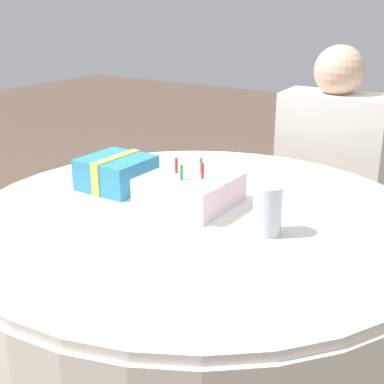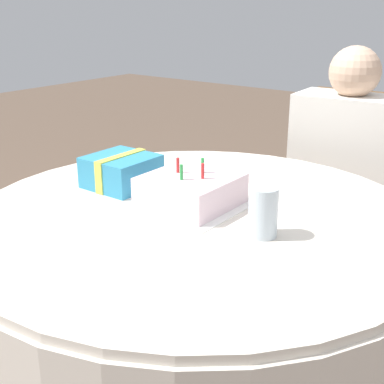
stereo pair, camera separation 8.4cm
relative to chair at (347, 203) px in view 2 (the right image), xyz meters
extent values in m
cylinder|color=silver|center=(-0.04, -0.93, 0.24)|extent=(1.14, 1.14, 0.02)
cylinder|color=silver|center=(-0.04, -0.93, 0.17)|extent=(1.16, 1.16, 0.13)
cylinder|color=brown|center=(-0.35, -1.25, -0.13)|extent=(0.05, 0.05, 0.73)
cylinder|color=brown|center=(-0.35, -0.62, -0.13)|extent=(0.05, 0.05, 0.73)
cylinder|color=brown|center=(0.28, -0.62, -0.13)|extent=(0.05, 0.05, 0.73)
cube|color=brown|center=(0.01, -0.08, -0.06)|extent=(0.49, 0.49, 0.04)
cube|color=brown|center=(-0.01, 0.14, 0.19)|extent=(0.41, 0.06, 0.46)
cylinder|color=brown|center=(-0.18, -0.30, -0.29)|extent=(0.04, 0.04, 0.42)
cylinder|color=brown|center=(0.22, -0.26, -0.29)|extent=(0.04, 0.04, 0.42)
cylinder|color=brown|center=(-0.21, 0.11, -0.29)|extent=(0.04, 0.04, 0.42)
cylinder|color=#DBB293|center=(-0.08, -0.24, -0.27)|extent=(0.09, 0.09, 0.45)
cylinder|color=#DBB293|center=(0.11, -0.22, -0.27)|extent=(0.09, 0.09, 0.45)
cube|color=silver|center=(0.01, -0.08, 0.20)|extent=(0.39, 0.23, 0.47)
sphere|color=#DBB293|center=(0.01, -0.08, 0.51)|extent=(0.18, 0.18, 0.18)
cube|color=white|center=(-0.08, -0.90, 0.25)|extent=(0.26, 0.26, 0.00)
cube|color=silver|center=(-0.08, -0.90, 0.29)|extent=(0.21, 0.21, 0.08)
cylinder|color=red|center=(-0.04, -0.90, 0.35)|extent=(0.01, 0.01, 0.04)
cylinder|color=green|center=(-0.07, -0.86, 0.35)|extent=(0.01, 0.01, 0.04)
cylinder|color=red|center=(-0.12, -0.90, 0.35)|extent=(0.01, 0.01, 0.04)
cylinder|color=green|center=(-0.08, -0.94, 0.35)|extent=(0.01, 0.01, 0.04)
cylinder|color=silver|center=(0.16, -0.96, 0.31)|extent=(0.07, 0.07, 0.11)
cube|color=teal|center=(-0.32, -0.90, 0.30)|extent=(0.17, 0.17, 0.09)
cube|color=#EAE54C|center=(-0.32, -0.90, 0.30)|extent=(0.03, 0.18, 0.09)
camera|label=1|loc=(0.63, -1.96, 0.75)|focal=50.00mm
camera|label=2|loc=(0.70, -1.91, 0.75)|focal=50.00mm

